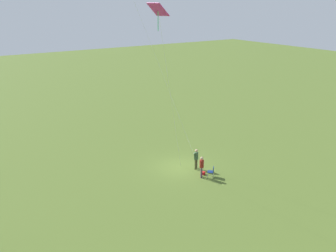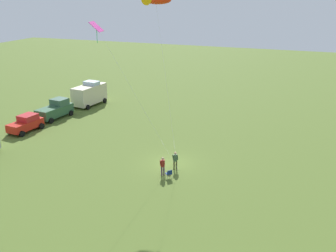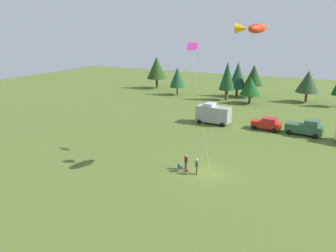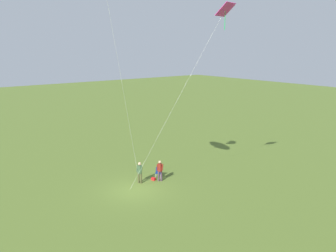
{
  "view_description": "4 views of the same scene",
  "coord_description": "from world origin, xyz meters",
  "px_view_note": "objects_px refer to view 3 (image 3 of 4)",
  "views": [
    {
      "loc": [
        -24.6,
        17.69,
        13.44
      ],
      "look_at": [
        -1.09,
        1.97,
        4.28
      ],
      "focal_mm": 42.0,
      "sensor_mm": 36.0,
      "label": 1
    },
    {
      "loc": [
        -31.86,
        -11.86,
        15.66
      ],
      "look_at": [
        -1.2,
        -0.24,
        4.21
      ],
      "focal_mm": 42.0,
      "sensor_mm": 36.0,
      "label": 2
    },
    {
      "loc": [
        10.5,
        -30.61,
        14.68
      ],
      "look_at": [
        -4.17,
        -1.32,
        5.02
      ],
      "focal_mm": 35.0,
      "sensor_mm": 36.0,
      "label": 3
    },
    {
      "loc": [
        12.04,
        19.77,
        10.46
      ],
      "look_at": [
        -3.53,
        -0.49,
        4.39
      ],
      "focal_mm": 35.0,
      "sensor_mm": 36.0,
      "label": 4
    }
  ],
  "objects_px": {
    "folding_chair": "(180,167)",
    "kite_diamond_rainbow": "(193,50)",
    "backpack_on_grass": "(187,170)",
    "person_spectator": "(186,161)",
    "car_red_sedan": "(267,124)",
    "kite_large_fish": "(253,28)",
    "van_motorhome_grey": "(213,114)",
    "person_kite_flyer": "(197,165)",
    "truck_green_flatbed": "(305,128)"
  },
  "relations": [
    {
      "from": "folding_chair",
      "to": "kite_diamond_rainbow",
      "type": "relative_size",
      "value": 0.06
    },
    {
      "from": "backpack_on_grass",
      "to": "kite_diamond_rainbow",
      "type": "distance_m",
      "value": 13.6
    },
    {
      "from": "backpack_on_grass",
      "to": "kite_diamond_rainbow",
      "type": "bearing_deg",
      "value": 108.84
    },
    {
      "from": "person_spectator",
      "to": "car_red_sedan",
      "type": "xyz_separation_m",
      "value": [
        5.09,
        19.07,
        -0.07
      ]
    },
    {
      "from": "car_red_sedan",
      "to": "kite_large_fish",
      "type": "bearing_deg",
      "value": -82.06
    },
    {
      "from": "van_motorhome_grey",
      "to": "kite_diamond_rainbow",
      "type": "bearing_deg",
      "value": 100.29
    },
    {
      "from": "backpack_on_grass",
      "to": "folding_chair",
      "type": "bearing_deg",
      "value": -158.2
    },
    {
      "from": "folding_chair",
      "to": "kite_large_fish",
      "type": "distance_m",
      "value": 15.95
    },
    {
      "from": "van_motorhome_grey",
      "to": "kite_large_fish",
      "type": "distance_m",
      "value": 22.34
    },
    {
      "from": "kite_large_fish",
      "to": "person_kite_flyer",
      "type": "bearing_deg",
      "value": -138.26
    },
    {
      "from": "van_motorhome_grey",
      "to": "truck_green_flatbed",
      "type": "xyz_separation_m",
      "value": [
        13.89,
        0.22,
        -0.54
      ]
    },
    {
      "from": "person_spectator",
      "to": "kite_large_fish",
      "type": "distance_m",
      "value": 15.16
    },
    {
      "from": "folding_chair",
      "to": "car_red_sedan",
      "type": "height_order",
      "value": "car_red_sedan"
    },
    {
      "from": "person_spectator",
      "to": "kite_diamond_rainbow",
      "type": "bearing_deg",
      "value": 54.38
    },
    {
      "from": "person_kite_flyer",
      "to": "car_red_sedan",
      "type": "distance_m",
      "value": 20.02
    },
    {
      "from": "van_motorhome_grey",
      "to": "kite_large_fish",
      "type": "xyz_separation_m",
      "value": [
        8.95,
        -15.69,
        13.15
      ]
    },
    {
      "from": "car_red_sedan",
      "to": "kite_large_fish",
      "type": "xyz_separation_m",
      "value": [
        0.5,
        -16.07,
        13.84
      ]
    },
    {
      "from": "folding_chair",
      "to": "kite_large_fish",
      "type": "height_order",
      "value": "kite_large_fish"
    },
    {
      "from": "person_kite_flyer",
      "to": "kite_large_fish",
      "type": "xyz_separation_m",
      "value": [
        4.07,
        3.63,
        13.77
      ]
    },
    {
      "from": "van_motorhome_grey",
      "to": "kite_diamond_rainbow",
      "type": "relative_size",
      "value": 0.41
    },
    {
      "from": "truck_green_flatbed",
      "to": "kite_diamond_rainbow",
      "type": "bearing_deg",
      "value": -122.7
    },
    {
      "from": "backpack_on_grass",
      "to": "kite_large_fish",
      "type": "distance_m",
      "value": 15.97
    },
    {
      "from": "backpack_on_grass",
      "to": "kite_large_fish",
      "type": "relative_size",
      "value": 0.02
    },
    {
      "from": "backpack_on_grass",
      "to": "truck_green_flatbed",
      "type": "bearing_deg",
      "value": 62.19
    },
    {
      "from": "kite_diamond_rainbow",
      "to": "truck_green_flatbed",
      "type": "bearing_deg",
      "value": 49.54
    },
    {
      "from": "van_motorhome_grey",
      "to": "car_red_sedan",
      "type": "height_order",
      "value": "van_motorhome_grey"
    },
    {
      "from": "kite_diamond_rainbow",
      "to": "kite_large_fish",
      "type": "bearing_deg",
      "value": -14.51
    },
    {
      "from": "van_motorhome_grey",
      "to": "folding_chair",
      "type": "bearing_deg",
      "value": 101.27
    },
    {
      "from": "person_kite_flyer",
      "to": "backpack_on_grass",
      "type": "distance_m",
      "value": 1.51
    },
    {
      "from": "van_motorhome_grey",
      "to": "truck_green_flatbed",
      "type": "relative_size",
      "value": 1.05
    },
    {
      "from": "person_kite_flyer",
      "to": "truck_green_flatbed",
      "type": "bearing_deg",
      "value": 37.83
    },
    {
      "from": "car_red_sedan",
      "to": "truck_green_flatbed",
      "type": "bearing_deg",
      "value": 4.53
    },
    {
      "from": "person_kite_flyer",
      "to": "van_motorhome_grey",
      "type": "distance_m",
      "value": 19.94
    },
    {
      "from": "person_kite_flyer",
      "to": "kite_diamond_rainbow",
      "type": "bearing_deg",
      "value": 91.38
    },
    {
      "from": "folding_chair",
      "to": "truck_green_flatbed",
      "type": "relative_size",
      "value": 0.16
    },
    {
      "from": "person_kite_flyer",
      "to": "folding_chair",
      "type": "distance_m",
      "value": 1.98
    },
    {
      "from": "kite_diamond_rainbow",
      "to": "car_red_sedan",
      "type": "bearing_deg",
      "value": 65.24
    },
    {
      "from": "backpack_on_grass",
      "to": "van_motorhome_grey",
      "type": "xyz_separation_m",
      "value": [
        -3.68,
        19.14,
        1.53
      ]
    },
    {
      "from": "person_kite_flyer",
      "to": "car_red_sedan",
      "type": "height_order",
      "value": "car_red_sedan"
    },
    {
      "from": "backpack_on_grass",
      "to": "van_motorhome_grey",
      "type": "bearing_deg",
      "value": 100.89
    },
    {
      "from": "person_spectator",
      "to": "kite_large_fish",
      "type": "xyz_separation_m",
      "value": [
        5.59,
        3.0,
        13.77
      ]
    },
    {
      "from": "person_spectator",
      "to": "van_motorhome_grey",
      "type": "height_order",
      "value": "van_motorhome_grey"
    },
    {
      "from": "van_motorhome_grey",
      "to": "car_red_sedan",
      "type": "xyz_separation_m",
      "value": [
        8.45,
        0.38,
        -0.69
      ]
    },
    {
      "from": "person_kite_flyer",
      "to": "person_spectator",
      "type": "height_order",
      "value": "same"
    },
    {
      "from": "person_kite_flyer",
      "to": "folding_chair",
      "type": "bearing_deg",
      "value": 155.76
    },
    {
      "from": "van_motorhome_grey",
      "to": "kite_diamond_rainbow",
      "type": "height_order",
      "value": "kite_diamond_rainbow"
    },
    {
      "from": "truck_green_flatbed",
      "to": "folding_chair",
      "type": "bearing_deg",
      "value": -111.31
    },
    {
      "from": "folding_chair",
      "to": "person_spectator",
      "type": "height_order",
      "value": "person_spectator"
    },
    {
      "from": "person_kite_flyer",
      "to": "person_spectator",
      "type": "xyz_separation_m",
      "value": [
        -1.52,
        0.63,
        0.0
      ]
    },
    {
      "from": "person_spectator",
      "to": "backpack_on_grass",
      "type": "relative_size",
      "value": 5.44
    }
  ]
}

